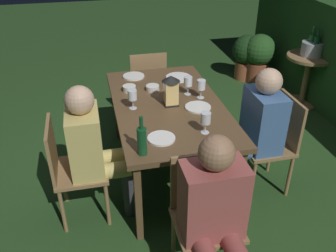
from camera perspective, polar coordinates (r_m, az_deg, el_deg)
ground_plane at (r=3.56m, az=0.00°, el=-7.29°), size 16.00×16.00×0.00m
dining_table at (r=3.18m, az=0.00°, el=2.59°), size 1.62×0.92×0.75m
chair_head_far at (r=2.47m, az=5.65°, el=-13.15°), size 0.40×0.42×0.87m
person_in_rust at (r=2.24m, az=7.43°, el=-13.70°), size 0.48×0.38×1.15m
chair_side_right_b at (r=3.27m, az=16.21°, el=-2.08°), size 0.42×0.40×0.87m
person_in_blue at (r=3.11m, az=13.44°, el=-0.20°), size 0.38×0.47×1.15m
chair_side_left_b at (r=2.93m, az=-14.93°, el=-6.16°), size 0.42×0.40×0.87m
person_in_mustard at (r=2.83m, az=-11.41°, el=-3.26°), size 0.38×0.47×1.15m
chair_head_near at (r=4.21m, az=-3.25°, el=6.74°), size 0.40×0.42×0.87m
lantern_centerpiece at (r=3.08m, az=0.45°, el=5.85°), size 0.15×0.15×0.27m
green_bottle_on_table at (r=2.46m, az=-4.09°, el=-2.24°), size 0.07×0.07×0.29m
wine_glass_a at (r=2.69m, az=5.91°, el=1.09°), size 0.08×0.08×0.17m
wine_glass_b at (r=3.04m, az=-5.59°, el=4.72°), size 0.08×0.08×0.17m
wine_glass_c at (r=3.22m, az=5.21°, el=6.31°), size 0.08×0.08×0.17m
wine_glass_d at (r=3.28m, az=3.16°, el=6.85°), size 0.08×0.08×0.17m
plate_a at (r=3.09m, az=4.70°, el=2.94°), size 0.22×0.22×0.01m
plate_b at (r=2.66m, az=-1.04°, el=-1.94°), size 0.21×0.21×0.01m
plate_c at (r=3.66m, az=1.62°, el=7.61°), size 0.25×0.25×0.01m
plate_d at (r=3.70m, az=-5.39°, el=7.75°), size 0.22×0.22×0.01m
bowl_olives at (r=3.39m, az=-6.06°, el=5.89°), size 0.12×0.12×0.05m
bowl_bread at (r=3.39m, az=-2.41°, el=5.99°), size 0.12×0.12×0.05m
side_table at (r=4.95m, az=20.91°, el=7.87°), size 0.56×0.56×0.65m
ice_bucket at (r=4.84m, az=21.61°, el=11.30°), size 0.26×0.26×0.34m
potted_plant_by_hedge at (r=5.54m, az=12.17°, el=10.84°), size 0.43×0.43×0.66m
potted_plant_corner at (r=5.47m, az=14.04°, el=10.61°), size 0.44×0.44×0.70m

